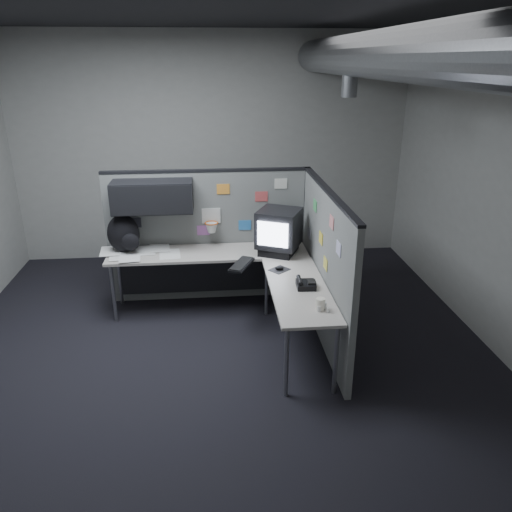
{
  "coord_description": "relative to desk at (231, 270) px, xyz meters",
  "views": [
    {
      "loc": [
        -0.05,
        -4.44,
        2.82
      ],
      "look_at": [
        0.4,
        0.35,
        0.91
      ],
      "focal_mm": 35.0,
      "sensor_mm": 36.0,
      "label": 1
    }
  ],
  "objects": [
    {
      "name": "keyboard",
      "position": [
        0.11,
        -0.18,
        0.14
      ],
      "size": [
        0.32,
        0.46,
        0.04
      ],
      "rotation": [
        0.0,
        0.0,
        0.36
      ],
      "color": "black",
      "rests_on": "desk"
    },
    {
      "name": "mouse",
      "position": [
        0.51,
        -0.33,
        0.13
      ],
      "size": [
        0.25,
        0.25,
        0.04
      ],
      "rotation": [
        0.0,
        0.0,
        -0.1
      ],
      "color": "black",
      "rests_on": "desk"
    },
    {
      "name": "phone",
      "position": [
        0.7,
        -0.78,
        0.15
      ],
      "size": [
        0.19,
        0.21,
        0.09
      ],
      "rotation": [
        0.0,
        0.0,
        -0.23
      ],
      "color": "black",
      "rests_on": "desk"
    },
    {
      "name": "desk",
      "position": [
        0.0,
        0.0,
        0.0
      ],
      "size": [
        2.31,
        2.11,
        0.73
      ],
      "color": "#B6AEA4",
      "rests_on": "ground"
    },
    {
      "name": "papers",
      "position": [
        -1.04,
        0.31,
        0.13
      ],
      "size": [
        0.95,
        0.64,
        0.02
      ],
      "rotation": [
        0.0,
        0.0,
        0.1
      ],
      "color": "white",
      "rests_on": "desk"
    },
    {
      "name": "cup",
      "position": [
        0.74,
        -1.25,
        0.17
      ],
      "size": [
        0.11,
        0.11,
        0.11
      ],
      "primitive_type": "cylinder",
      "rotation": [
        0.0,
        0.0,
        0.37
      ],
      "color": "white",
      "rests_on": "desk"
    },
    {
      "name": "monitor",
      "position": [
        0.57,
        0.19,
        0.38
      ],
      "size": [
        0.59,
        0.59,
        0.51
      ],
      "rotation": [
        0.0,
        0.0,
        0.35
      ],
      "color": "black",
      "rests_on": "desk"
    },
    {
      "name": "partition_right",
      "position": [
        0.95,
        -0.49,
        0.21
      ],
      "size": [
        0.07,
        2.23,
        1.63
      ],
      "color": "slate",
      "rests_on": "ground"
    },
    {
      "name": "backpack",
      "position": [
        -1.2,
        0.36,
        0.34
      ],
      "size": [
        0.43,
        0.38,
        0.45
      ],
      "rotation": [
        0.0,
        0.0,
        0.3
      ],
      "color": "black",
      "rests_on": "desk"
    },
    {
      "name": "bottles",
      "position": [
        0.77,
        -1.25,
        0.15
      ],
      "size": [
        0.11,
        0.15,
        0.07
      ],
      "rotation": [
        0.0,
        0.0,
        -0.07
      ],
      "color": "silver",
      "rests_on": "desk"
    },
    {
      "name": "room",
      "position": [
        0.41,
        -0.7,
        1.48
      ],
      "size": [
        5.62,
        5.62,
        3.22
      ],
      "color": "black",
      "rests_on": "ground"
    },
    {
      "name": "partition_back",
      "position": [
        -0.4,
        0.53,
        0.38
      ],
      "size": [
        2.44,
        0.42,
        1.63
      ],
      "color": "slate",
      "rests_on": "ground"
    }
  ]
}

